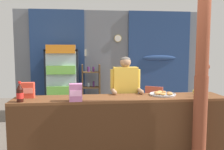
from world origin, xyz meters
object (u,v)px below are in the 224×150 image
Objects in this scene: shopkeeper at (125,90)px; snack_box_crackers at (27,90)px; bottle_shelf_rack at (91,89)px; timber_post at (201,80)px; banana_bunch at (200,93)px; stall_counter at (122,122)px; drink_fridge at (62,78)px; soda_bottle_cola at (20,93)px; pastry_tray at (163,94)px; snack_box_wafer at (76,92)px; soda_bottle_iced_tea at (201,89)px; plastic_lawn_chair at (155,101)px.

snack_box_crackers is (-1.60, -0.35, 0.08)m from shopkeeper.
timber_post is at bearing -63.15° from bottle_shelf_rack.
bottle_shelf_rack is at bearing 121.70° from banana_bunch.
stall_counter is 2.66m from bottle_shelf_rack.
shopkeeper is (1.26, -1.87, -0.01)m from drink_fridge.
timber_post is 8.96× the size of soda_bottle_cola.
drink_fridge is 4.26× the size of pastry_tray.
snack_box_wafer is (0.42, -2.54, 0.08)m from drink_fridge.
pastry_tray is (-0.39, 0.52, -0.29)m from timber_post.
snack_box_crackers is (-2.82, 0.01, 0.03)m from soda_bottle_iced_tea.
soda_bottle_cola is at bearing -96.76° from snack_box_crackers.
soda_bottle_cola is (-1.48, -0.07, 0.49)m from stall_counter.
bottle_shelf_rack is at bearing 14.29° from drink_fridge.
stall_counter is 2.50× the size of bottle_shelf_rack.
snack_box_crackers is (0.03, 0.29, -0.01)m from soda_bottle_cola.
shopkeeper is 1.64m from snack_box_crackers.
banana_bunch is at bearing -0.97° from stall_counter.
bottle_shelf_rack is at bearing 114.36° from pastry_tray.
shopkeeper reaches higher than snack_box_crackers.
soda_bottle_cola is 1.41× the size of soda_bottle_iced_tea.
bottle_shelf_rack reaches higher than soda_bottle_cola.
stall_counter is 13.80× the size of snack_box_crackers.
plastic_lawn_chair is at bearing 47.63° from snack_box_wafer.
snack_box_wafer reaches higher than pastry_tray.
plastic_lawn_chair is 1.76m from soda_bottle_iced_tea.
soda_bottle_cola is (-1.63, -0.64, 0.09)m from shopkeeper.
drink_fridge is at bearing 81.65° from soda_bottle_cola.
banana_bunch is at bearing -28.64° from shopkeeper.
plastic_lawn_chair is at bearing 36.82° from soda_bottle_cola.
timber_post is at bearing -12.22° from snack_box_crackers.
soda_bottle_iced_tea is 2.82m from snack_box_crackers.
timber_post is 2.00× the size of bottle_shelf_rack.
stall_counter is 7.77× the size of pastry_tray.
drink_fridge is 2.90m from pastry_tray.
drink_fridge is at bearing 114.47° from stall_counter.
snack_box_wafer is at bearing -2.14° from soda_bottle_cola.
plastic_lawn_chair is 3.57× the size of snack_box_crackers.
bottle_shelf_rack is 3.01m from soda_bottle_iced_tea.
pastry_tray is (0.55, -0.38, -0.02)m from shopkeeper.
soda_bottle_cola is at bearing 177.86° from snack_box_wafer.
shopkeeper reaches higher than stall_counter.
bottle_shelf_rack reaches higher than snack_box_crackers.
pastry_tray is at bearing 127.10° from timber_post.
pastry_tray is (-0.39, -1.67, 0.49)m from plastic_lawn_chair.
timber_post is 1.81m from snack_box_wafer.
soda_bottle_cola is at bearing -173.23° from pastry_tray.
bottle_shelf_rack is 4.48× the size of soda_bottle_cola.
timber_post is 0.65m from soda_bottle_iced_tea.
stall_counter is 0.72m from shopkeeper.
soda_bottle_iced_tea is at bearing 59.95° from banana_bunch.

